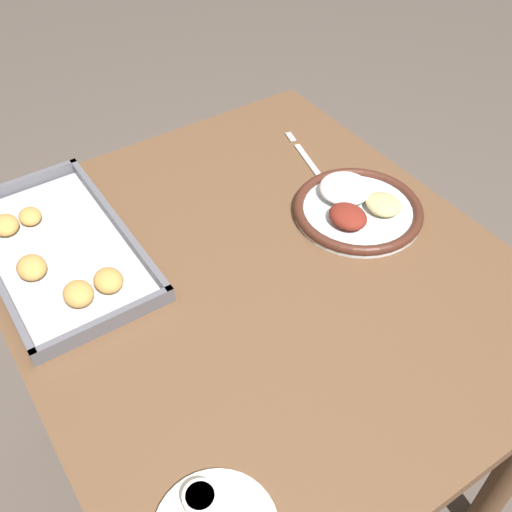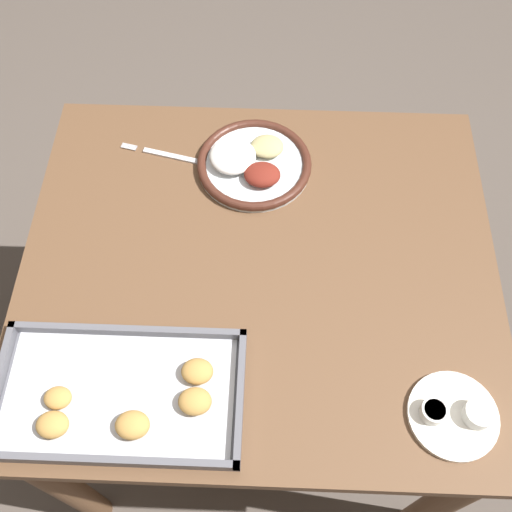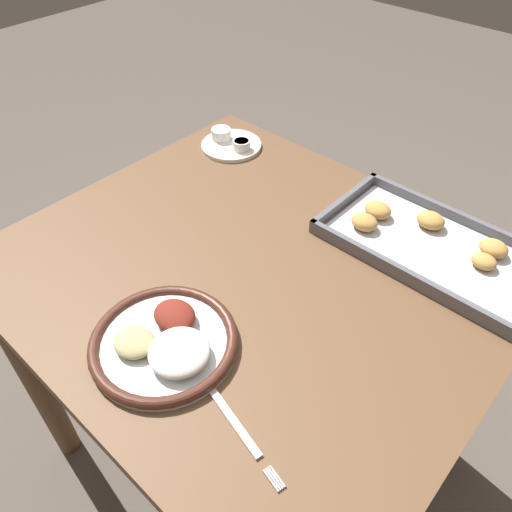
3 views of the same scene
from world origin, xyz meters
name	(u,v)px [view 2 (image 2 of 3)]	position (x,y,z in m)	size (l,w,h in m)	color
ground_plane	(258,387)	(0.00, 0.00, 0.00)	(8.00, 8.00, 0.00)	#564C44
dining_table	(259,294)	(0.00, 0.00, 0.64)	(0.95, 0.84, 0.77)	brown
dinner_plate	(252,163)	(0.02, -0.24, 0.78)	(0.25, 0.25, 0.05)	silver
fork	(174,156)	(0.20, -0.27, 0.77)	(0.22, 0.06, 0.00)	silver
saucer_plate	(456,414)	(-0.35, 0.29, 0.78)	(0.16, 0.16, 0.04)	white
baking_tray	(123,396)	(0.23, 0.28, 0.78)	(0.44, 0.24, 0.04)	#595960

